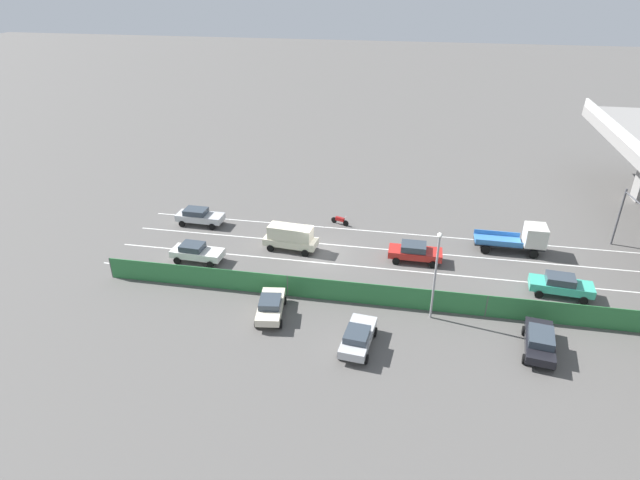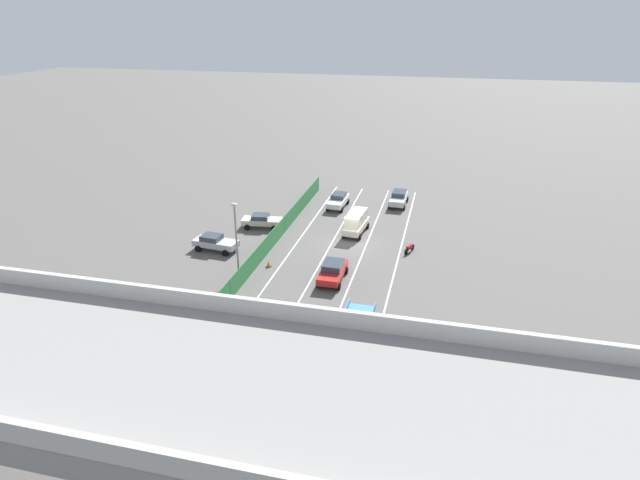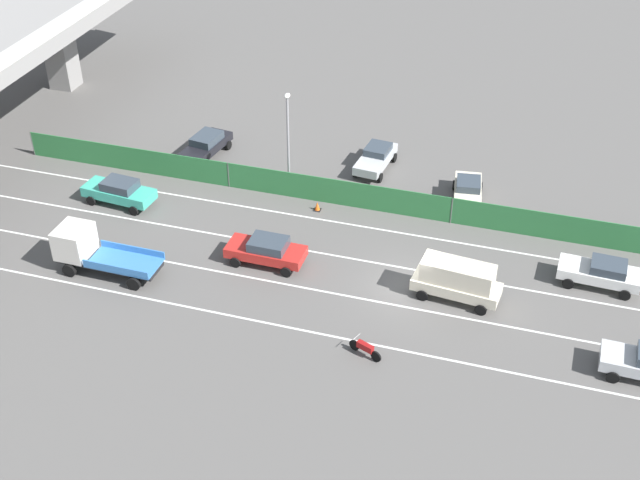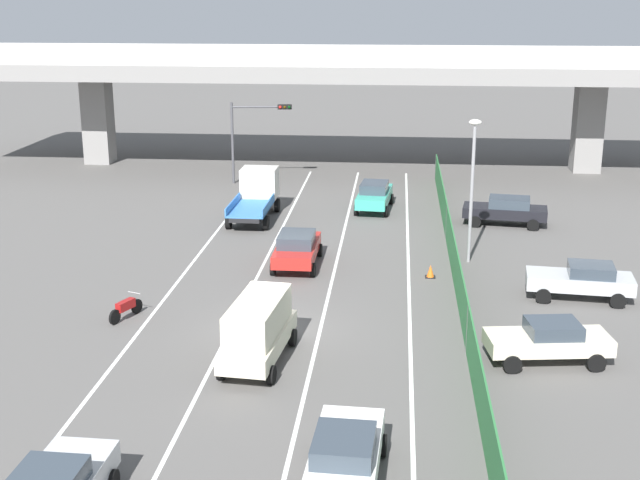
{
  "view_description": "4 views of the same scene",
  "coord_description": "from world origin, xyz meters",
  "px_view_note": "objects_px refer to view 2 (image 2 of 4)",
  "views": [
    {
      "loc": [
        40.44,
        7.61,
        22.85
      ],
      "look_at": [
        0.71,
        0.19,
        1.68
      ],
      "focal_mm": 29.52,
      "sensor_mm": 36.0,
      "label": 1
    },
    {
      "loc": [
        -8.99,
        49.2,
        21.7
      ],
      "look_at": [
        2.27,
        3.3,
        1.44
      ],
      "focal_mm": 30.19,
      "sensor_mm": 36.0,
      "label": 2
    },
    {
      "loc": [
        -36.74,
        -6.08,
        28.98
      ],
      "look_at": [
        0.27,
        5.25,
        2.0
      ],
      "focal_mm": 46.95,
      "sensor_mm": 36.0,
      "label": 3
    },
    {
      "loc": [
        4.53,
        -29.93,
        12.5
      ],
      "look_at": [
        1.0,
        8.28,
        1.33
      ],
      "focal_mm": 47.75,
      "sensor_mm": 36.0,
      "label": 4
    }
  ],
  "objects_px": {
    "car_sedan_red": "(333,271)",
    "car_hatchback_white": "(338,200)",
    "flatbed_truck_blue": "(352,329)",
    "parked_sedan_dark": "(173,303)",
    "car_taxi_teal": "(251,335)",
    "parked_wagon_silver": "(215,242)",
    "motorcycle": "(409,248)",
    "parked_sedan_cream": "(262,220)",
    "car_sedan_silver": "(399,198)",
    "street_lamp": "(236,233)",
    "traffic_light": "(352,377)",
    "traffic_cone": "(269,264)",
    "car_van_cream": "(356,222)"
  },
  "relations": [
    {
      "from": "traffic_light",
      "to": "street_lamp",
      "type": "xyz_separation_m",
      "value": [
        13.21,
        -16.58,
        0.28
      ]
    },
    {
      "from": "flatbed_truck_blue",
      "to": "motorcycle",
      "type": "height_order",
      "value": "flatbed_truck_blue"
    },
    {
      "from": "car_sedan_red",
      "to": "parked_sedan_cream",
      "type": "relative_size",
      "value": 1.02
    },
    {
      "from": "car_van_cream",
      "to": "traffic_light",
      "type": "relative_size",
      "value": 0.9
    },
    {
      "from": "car_sedan_red",
      "to": "car_hatchback_white",
      "type": "relative_size",
      "value": 1.01
    },
    {
      "from": "motorcycle",
      "to": "street_lamp",
      "type": "bearing_deg",
      "value": 31.98
    },
    {
      "from": "motorcycle",
      "to": "street_lamp",
      "type": "relative_size",
      "value": 0.27
    },
    {
      "from": "car_sedan_silver",
      "to": "motorcycle",
      "type": "distance_m",
      "value": 13.91
    },
    {
      "from": "parked_wagon_silver",
      "to": "parked_sedan_cream",
      "type": "bearing_deg",
      "value": -110.12
    },
    {
      "from": "motorcycle",
      "to": "parked_wagon_silver",
      "type": "relative_size",
      "value": 0.41
    },
    {
      "from": "flatbed_truck_blue",
      "to": "parked_sedan_dark",
      "type": "distance_m",
      "value": 14.25
    },
    {
      "from": "car_hatchback_white",
      "to": "parked_wagon_silver",
      "type": "xyz_separation_m",
      "value": [
        9.06,
        15.14,
        -0.02
      ]
    },
    {
      "from": "parked_sedan_cream",
      "to": "traffic_cone",
      "type": "xyz_separation_m",
      "value": [
        -3.81,
        8.98,
        -0.57
      ]
    },
    {
      "from": "parked_wagon_silver",
      "to": "street_lamp",
      "type": "distance_m",
      "value": 7.3
    },
    {
      "from": "car_sedan_silver",
      "to": "parked_sedan_dark",
      "type": "distance_m",
      "value": 32.79
    },
    {
      "from": "traffic_light",
      "to": "car_hatchback_white",
      "type": "bearing_deg",
      "value": -76.9
    },
    {
      "from": "motorcycle",
      "to": "street_lamp",
      "type": "xyz_separation_m",
      "value": [
        14.16,
        8.84,
        3.75
      ]
    },
    {
      "from": "car_taxi_teal",
      "to": "traffic_cone",
      "type": "distance_m",
      "value": 12.75
    },
    {
      "from": "car_hatchback_white",
      "to": "street_lamp",
      "type": "relative_size",
      "value": 0.66
    },
    {
      "from": "car_taxi_teal",
      "to": "parked_wagon_silver",
      "type": "height_order",
      "value": "car_taxi_teal"
    },
    {
      "from": "flatbed_truck_blue",
      "to": "parked_sedan_dark",
      "type": "xyz_separation_m",
      "value": [
        14.21,
        -0.97,
        -0.45
      ]
    },
    {
      "from": "car_hatchback_white",
      "to": "traffic_cone",
      "type": "height_order",
      "value": "car_hatchback_white"
    },
    {
      "from": "car_sedan_silver",
      "to": "car_sedan_red",
      "type": "distance_m",
      "value": 21.39
    },
    {
      "from": "motorcycle",
      "to": "traffic_light",
      "type": "bearing_deg",
      "value": 87.86
    },
    {
      "from": "traffic_cone",
      "to": "car_sedan_silver",
      "type": "bearing_deg",
      "value": -115.97
    },
    {
      "from": "motorcycle",
      "to": "traffic_cone",
      "type": "relative_size",
      "value": 3.11
    },
    {
      "from": "car_taxi_teal",
      "to": "traffic_cone",
      "type": "relative_size",
      "value": 8.11
    },
    {
      "from": "parked_wagon_silver",
      "to": "flatbed_truck_blue",
      "type": "bearing_deg",
      "value": 141.26
    },
    {
      "from": "car_sedan_silver",
      "to": "parked_sedan_dark",
      "type": "relative_size",
      "value": 0.97
    },
    {
      "from": "parked_wagon_silver",
      "to": "traffic_light",
      "type": "relative_size",
      "value": 0.83
    },
    {
      "from": "motorcycle",
      "to": "parked_wagon_silver",
      "type": "xyz_separation_m",
      "value": [
        18.52,
        4.02,
        0.41
      ]
    },
    {
      "from": "motorcycle",
      "to": "parked_wagon_silver",
      "type": "distance_m",
      "value": 18.96
    },
    {
      "from": "motorcycle",
      "to": "parked_sedan_cream",
      "type": "xyz_separation_m",
      "value": [
        16.07,
        -2.67,
        0.39
      ]
    },
    {
      "from": "parked_sedan_dark",
      "to": "flatbed_truck_blue",
      "type": "bearing_deg",
      "value": 176.08
    },
    {
      "from": "car_hatchback_white",
      "to": "car_sedan_silver",
      "type": "bearing_deg",
      "value": -159.8
    },
    {
      "from": "car_taxi_teal",
      "to": "car_van_cream",
      "type": "height_order",
      "value": "car_van_cream"
    },
    {
      "from": "motorcycle",
      "to": "parked_wagon_silver",
      "type": "bearing_deg",
      "value": 12.26
    },
    {
      "from": "flatbed_truck_blue",
      "to": "parked_wagon_silver",
      "type": "xyz_separation_m",
      "value": [
        15.99,
        -12.83,
        -0.47
      ]
    },
    {
      "from": "flatbed_truck_blue",
      "to": "traffic_cone",
      "type": "bearing_deg",
      "value": -47.31
    },
    {
      "from": "parked_sedan_cream",
      "to": "parked_wagon_silver",
      "type": "xyz_separation_m",
      "value": [
        2.45,
        6.7,
        0.02
      ]
    },
    {
      "from": "parked_sedan_cream",
      "to": "parked_wagon_silver",
      "type": "relative_size",
      "value": 0.99
    },
    {
      "from": "car_van_cream",
      "to": "flatbed_truck_blue",
      "type": "xyz_separation_m",
      "value": [
        -3.41,
        20.45,
        0.04
      ]
    },
    {
      "from": "car_taxi_teal",
      "to": "parked_sedan_dark",
      "type": "relative_size",
      "value": 1.01
    },
    {
      "from": "car_sedan_red",
      "to": "car_hatchback_white",
      "type": "distance_m",
      "value": 18.88
    },
    {
      "from": "car_van_cream",
      "to": "parked_wagon_silver",
      "type": "relative_size",
      "value": 1.09
    },
    {
      "from": "car_sedan_red",
      "to": "car_van_cream",
      "type": "relative_size",
      "value": 0.93
    },
    {
      "from": "traffic_light",
      "to": "traffic_cone",
      "type": "distance_m",
      "value": 22.5
    },
    {
      "from": "car_sedan_silver",
      "to": "street_lamp",
      "type": "xyz_separation_m",
      "value": [
        11.64,
        22.51,
        3.29
      ]
    },
    {
      "from": "car_van_cream",
      "to": "parked_wagon_silver",
      "type": "bearing_deg",
      "value": 31.17
    },
    {
      "from": "flatbed_truck_blue",
      "to": "parked_wagon_silver",
      "type": "bearing_deg",
      "value": -38.74
    }
  ]
}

